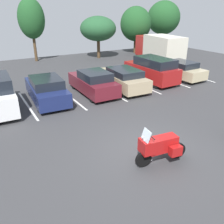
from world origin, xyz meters
TOP-DOWN VIEW (x-y plane):
  - ground at (0.00, 0.00)m, footprint 44.00×44.00m
  - motorcycle_touring at (-0.15, -0.88)m, footprint 2.08×1.01m
  - parking_stripes at (-0.38, 7.40)m, footprint 21.73×5.03m
  - car_navy at (-1.85, 7.43)m, footprint 2.07×4.70m
  - car_maroon at (1.21, 7.30)m, footprint 1.85×4.45m
  - car_tan at (3.42, 7.22)m, footprint 2.06×4.85m
  - car_red at (6.26, 7.51)m, footprint 1.94×4.63m
  - car_champagne at (8.89, 7.21)m, footprint 1.88×4.33m
  - box_truck at (11.73, 13.09)m, footprint 3.13×6.40m
  - tree_center_right at (0.60, 20.00)m, footprint 2.67×2.67m
  - tree_far_left at (18.43, 20.34)m, footprint 4.45×4.45m
  - tree_left at (7.23, 18.21)m, footprint 3.95×3.95m
  - tree_center at (12.68, 18.79)m, footprint 3.74×3.74m

SIDE VIEW (x-z plane):
  - ground at x=0.00m, z-range -0.10..0.00m
  - parking_stripes at x=-0.38m, z-range 0.00..0.01m
  - motorcycle_touring at x=-0.15m, z-range -0.04..1.41m
  - car_champagne at x=8.89m, z-range 0.00..1.39m
  - car_navy at x=-1.85m, z-range -0.02..1.49m
  - car_tan at x=3.42m, z-range 0.01..1.47m
  - car_maroon at x=1.21m, z-range -0.03..1.51m
  - car_red at x=6.26m, z-range 0.01..1.90m
  - box_truck at x=11.73m, z-range 0.12..2.83m
  - tree_left at x=7.23m, z-range 0.92..5.42m
  - tree_center at x=12.68m, z-range 0.72..6.23m
  - tree_far_left at x=18.43m, z-range 0.92..7.15m
  - tree_center_right at x=0.60m, z-range 1.13..7.37m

